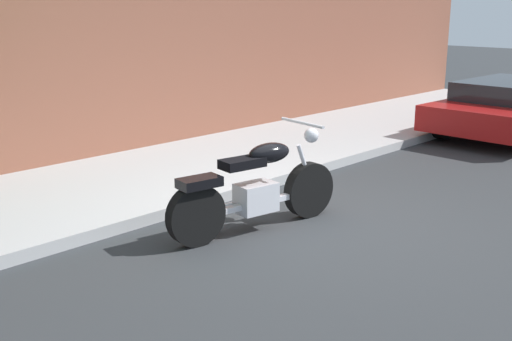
{
  "coord_description": "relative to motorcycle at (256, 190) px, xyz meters",
  "views": [
    {
      "loc": [
        -5.26,
        -4.21,
        2.42
      ],
      "look_at": [
        -0.54,
        0.34,
        0.68
      ],
      "focal_mm": 44.27,
      "sensor_mm": 36.0,
      "label": 1
    }
  ],
  "objects": [
    {
      "name": "ground_plane",
      "position": [
        0.54,
        -0.35,
        -0.46
      ],
      "size": [
        60.0,
        60.0,
        0.0
      ],
      "primitive_type": "plane",
      "color": "#303335"
    },
    {
      "name": "sidewalk",
      "position": [
        0.54,
        2.36,
        -0.39
      ],
      "size": [
        21.68,
        2.8,
        0.14
      ],
      "primitive_type": "cube",
      "color": "#AFAFAF",
      "rests_on": "ground"
    },
    {
      "name": "motorcycle",
      "position": [
        0.0,
        0.0,
        0.0
      ],
      "size": [
        2.17,
        0.76,
        1.15
      ],
      "color": "black",
      "rests_on": "ground"
    }
  ]
}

